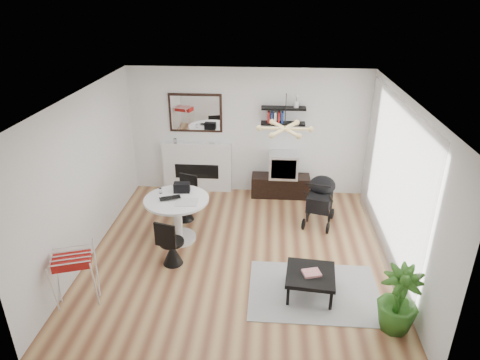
# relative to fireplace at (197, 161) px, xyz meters

# --- Properties ---
(floor) EXTENTS (5.00, 5.00, 0.00)m
(floor) POSITION_rel_fireplace_xyz_m (1.10, -2.42, -0.69)
(floor) COLOR brown
(floor) RESTS_ON ground
(ceiling) EXTENTS (5.00, 5.00, 0.00)m
(ceiling) POSITION_rel_fireplace_xyz_m (1.10, -2.42, 2.01)
(ceiling) COLOR white
(ceiling) RESTS_ON wall_back
(wall_back) EXTENTS (5.00, 0.00, 5.00)m
(wall_back) POSITION_rel_fireplace_xyz_m (1.10, 0.08, 0.66)
(wall_back) COLOR white
(wall_back) RESTS_ON floor
(wall_left) EXTENTS (0.00, 5.00, 5.00)m
(wall_left) POSITION_rel_fireplace_xyz_m (-1.40, -2.42, 0.66)
(wall_left) COLOR white
(wall_left) RESTS_ON floor
(wall_right) EXTENTS (0.00, 5.00, 5.00)m
(wall_right) POSITION_rel_fireplace_xyz_m (3.60, -2.42, 0.66)
(wall_right) COLOR white
(wall_right) RESTS_ON floor
(sheer_curtain) EXTENTS (0.04, 3.60, 2.60)m
(sheer_curtain) POSITION_rel_fireplace_xyz_m (3.50, -2.22, 0.66)
(sheer_curtain) COLOR white
(sheer_curtain) RESTS_ON wall_right
(fireplace) EXTENTS (1.50, 0.17, 2.16)m
(fireplace) POSITION_rel_fireplace_xyz_m (0.00, 0.00, 0.00)
(fireplace) COLOR white
(fireplace) RESTS_ON floor
(shelf_lower) EXTENTS (0.90, 0.25, 0.04)m
(shelf_lower) POSITION_rel_fireplace_xyz_m (1.83, -0.05, 0.91)
(shelf_lower) COLOR black
(shelf_lower) RESTS_ON wall_back
(shelf_upper) EXTENTS (0.90, 0.25, 0.04)m
(shelf_upper) POSITION_rel_fireplace_xyz_m (1.83, -0.05, 1.23)
(shelf_upper) COLOR black
(shelf_upper) RESTS_ON wall_back
(pendant_lamp) EXTENTS (0.90, 0.90, 0.10)m
(pendant_lamp) POSITION_rel_fireplace_xyz_m (1.80, -2.12, 1.46)
(pendant_lamp) COLOR #D5B670
(pendant_lamp) RESTS_ON ceiling
(tv_console) EXTENTS (1.24, 0.43, 0.46)m
(tv_console) POSITION_rel_fireplace_xyz_m (1.83, -0.15, -0.45)
(tv_console) COLOR black
(tv_console) RESTS_ON floor
(crt_tv) EXTENTS (0.60, 0.53, 0.53)m
(crt_tv) POSITION_rel_fireplace_xyz_m (1.87, -0.15, 0.04)
(crt_tv) COLOR silver
(crt_tv) RESTS_ON tv_console
(dining_table) EXTENTS (1.13, 1.13, 0.82)m
(dining_table) POSITION_rel_fireplace_xyz_m (-0.01, -2.05, -0.14)
(dining_table) COLOR white
(dining_table) RESTS_ON floor
(laptop) EXTENTS (0.42, 0.36, 0.03)m
(laptop) POSITION_rel_fireplace_xyz_m (-0.09, -2.13, 0.15)
(laptop) COLOR black
(laptop) RESTS_ON dining_table
(black_bag) EXTENTS (0.30, 0.19, 0.17)m
(black_bag) POSITION_rel_fireplace_xyz_m (0.04, -1.78, 0.22)
(black_bag) COLOR black
(black_bag) RESTS_ON dining_table
(newspaper) EXTENTS (0.39, 0.32, 0.01)m
(newspaper) POSITION_rel_fireplace_xyz_m (0.20, -2.18, 0.14)
(newspaper) COLOR white
(newspaper) RESTS_ON dining_table
(drinking_glass) EXTENTS (0.05, 0.05, 0.09)m
(drinking_glass) POSITION_rel_fireplace_xyz_m (-0.33, -1.87, 0.18)
(drinking_glass) COLOR white
(drinking_glass) RESTS_ON dining_table
(chair_far) EXTENTS (0.46, 0.47, 0.89)m
(chair_far) POSITION_rel_fireplace_xyz_m (-0.03, -1.32, -0.41)
(chair_far) COLOR black
(chair_far) RESTS_ON floor
(chair_near) EXTENTS (0.43, 0.44, 0.84)m
(chair_near) POSITION_rel_fireplace_xyz_m (0.04, -2.80, -0.42)
(chair_near) COLOR black
(chair_near) RESTS_ON floor
(drying_rack) EXTENTS (0.71, 0.69, 0.86)m
(drying_rack) POSITION_rel_fireplace_xyz_m (-1.08, -3.85, -0.23)
(drying_rack) COLOR white
(drying_rack) RESTS_ON floor
(stroller) EXTENTS (0.69, 0.90, 1.01)m
(stroller) POSITION_rel_fireplace_xyz_m (2.56, -1.23, -0.25)
(stroller) COLOR black
(stroller) RESTS_ON floor
(rug) EXTENTS (1.93, 1.39, 0.01)m
(rug) POSITION_rel_fireplace_xyz_m (2.30, -3.34, -0.68)
(rug) COLOR gray
(rug) RESTS_ON floor
(coffee_table) EXTENTS (0.76, 0.76, 0.36)m
(coffee_table) POSITION_rel_fireplace_xyz_m (2.23, -3.39, -0.35)
(coffee_table) COLOR black
(coffee_table) RESTS_ON rug
(magazines) EXTENTS (0.30, 0.26, 0.04)m
(magazines) POSITION_rel_fireplace_xyz_m (2.24, -3.41, -0.29)
(magazines) COLOR #D8363B
(magazines) RESTS_ON coffee_table
(potted_plant) EXTENTS (0.67, 0.67, 0.95)m
(potted_plant) POSITION_rel_fireplace_xyz_m (3.31, -4.00, -0.21)
(potted_plant) COLOR #2C601B
(potted_plant) RESTS_ON floor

